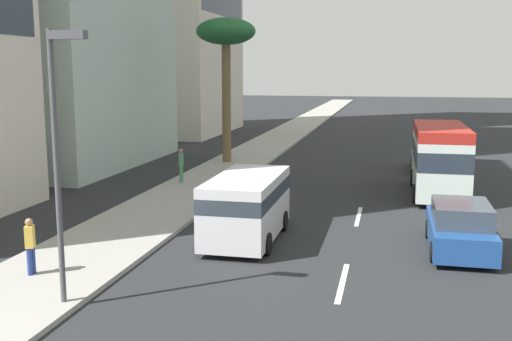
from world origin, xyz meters
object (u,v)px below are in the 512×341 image
(van_second, at_px, (247,203))
(minibus_fourth, at_px, (439,157))
(palm_tree, at_px, (226,38))
(pedestrian_near_lamp, at_px, (181,164))
(car_lead, at_px, (429,158))
(car_third, at_px, (460,228))
(street_lamp, at_px, (59,137))
(pedestrian_mid_block, at_px, (30,244))

(van_second, height_order, minibus_fourth, minibus_fourth)
(minibus_fourth, distance_m, palm_tree, 15.05)
(pedestrian_near_lamp, distance_m, palm_tree, 9.78)
(minibus_fourth, bearing_deg, palm_tree, 60.65)
(pedestrian_near_lamp, relative_size, palm_tree, 0.20)
(car_lead, relative_size, pedestrian_near_lamp, 2.55)
(car_lead, xyz_separation_m, car_third, (-16.09, -0.09, 0.03))
(street_lamp, bearing_deg, palm_tree, 5.69)
(palm_tree, height_order, street_lamp, palm_tree)
(van_second, distance_m, palm_tree, 18.17)
(car_lead, height_order, car_third, car_third)
(minibus_fourth, relative_size, palm_tree, 0.80)
(van_second, xyz_separation_m, pedestrian_mid_block, (-5.16, 4.92, -0.26))
(minibus_fourth, distance_m, street_lamp, 19.10)
(van_second, distance_m, car_third, 6.98)
(minibus_fourth, height_order, street_lamp, street_lamp)
(minibus_fourth, bearing_deg, pedestrian_near_lamp, 92.22)
(car_third, height_order, pedestrian_mid_block, pedestrian_mid_block)
(pedestrian_near_lamp, relative_size, pedestrian_mid_block, 1.08)
(minibus_fourth, distance_m, pedestrian_mid_block, 18.79)
(street_lamp, bearing_deg, pedestrian_near_lamp, 9.62)
(palm_tree, bearing_deg, van_second, -162.30)
(pedestrian_near_lamp, relative_size, street_lamp, 0.26)
(car_lead, distance_m, street_lamp, 25.30)
(car_lead, bearing_deg, pedestrian_near_lamp, 120.66)
(palm_tree, bearing_deg, street_lamp, -174.31)
(van_second, height_order, street_lamp, street_lamp)
(street_lamp, bearing_deg, car_third, -54.59)
(pedestrian_near_lamp, distance_m, pedestrian_mid_block, 14.11)
(car_lead, bearing_deg, car_third, -179.66)
(minibus_fourth, relative_size, street_lamp, 1.06)
(minibus_fourth, height_order, pedestrian_near_lamp, minibus_fourth)
(van_second, relative_size, minibus_fourth, 0.73)
(car_third, distance_m, palm_tree, 21.23)
(car_lead, distance_m, car_third, 16.09)
(van_second, bearing_deg, car_third, 91.73)
(van_second, bearing_deg, pedestrian_mid_block, -43.63)
(minibus_fourth, bearing_deg, car_third, -179.72)
(car_lead, height_order, van_second, van_second)
(car_lead, bearing_deg, van_second, 157.17)
(minibus_fourth, height_order, palm_tree, palm_tree)
(pedestrian_near_lamp, xyz_separation_m, palm_tree, (7.28, -0.37, 6.52))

